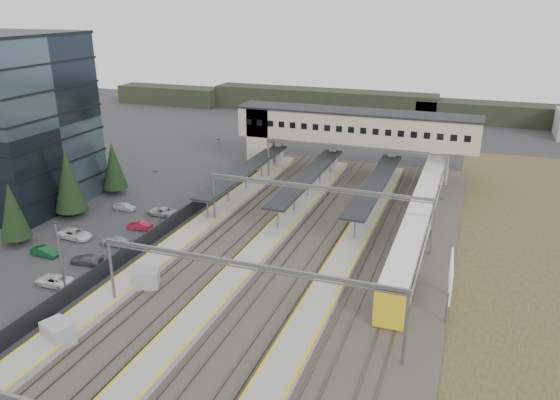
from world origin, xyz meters
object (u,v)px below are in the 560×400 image
at_px(relay_cabin_far, 148,279).
at_px(footbridge, 339,129).
at_px(billboard, 451,277).
at_px(relay_cabin_near, 58,334).
at_px(train, 424,203).

distance_m(relay_cabin_far, footbridge, 47.24).
bearing_deg(billboard, relay_cabin_near, -150.95).
relative_size(train, billboard, 9.70).
bearing_deg(train, relay_cabin_far, -129.24).
distance_m(relay_cabin_far, train, 39.29).
height_order(relay_cabin_far, train, train).
distance_m(relay_cabin_near, footbridge, 58.50).
bearing_deg(relay_cabin_far, footbridge, 79.46).
bearing_deg(relay_cabin_near, relay_cabin_far, 81.30).
bearing_deg(relay_cabin_near, train, 57.48).
height_order(footbridge, train, footbridge).
xyz_separation_m(train, billboard, (4.85, -24.22, 1.52)).
xyz_separation_m(footbridge, billboard, (21.14, -39.74, -4.35)).
xyz_separation_m(relay_cabin_near, footbridge, (10.27, 57.19, 6.82)).
bearing_deg(train, footbridge, 136.40).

